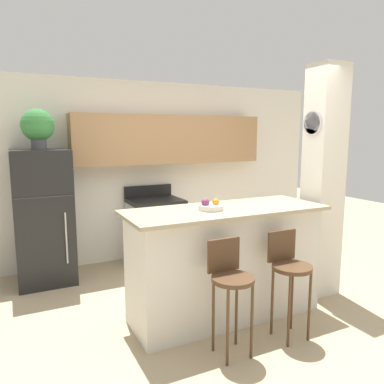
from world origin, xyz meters
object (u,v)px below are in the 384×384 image
bar_stool_left (230,280)px  fruit_bowl (210,206)px  potted_plant_on_fridge (38,126)px  stove_range (156,230)px  refrigerator (43,217)px  bar_stool_right (289,269)px

bar_stool_left → fruit_bowl: bearing=77.6°
bar_stool_left → fruit_bowl: fruit_bowl is taller
bar_stool_left → potted_plant_on_fridge: bearing=117.6°
stove_range → refrigerator: bearing=-178.2°
refrigerator → bar_stool_right: 2.97m
stove_range → potted_plant_on_fridge: 2.05m
refrigerator → fruit_bowl: size_ratio=6.86×
potted_plant_on_fridge → fruit_bowl: potted_plant_on_fridge is taller
potted_plant_on_fridge → bar_stool_left: bearing=-62.4°
fruit_bowl → stove_range: bearing=86.1°
refrigerator → potted_plant_on_fridge: bearing=115.4°
bar_stool_left → stove_range: bearing=84.1°
stove_range → fruit_bowl: 1.93m
refrigerator → stove_range: refrigerator is taller
fruit_bowl → refrigerator: bearing=127.3°
bar_stool_left → bar_stool_right: 0.61m
stove_range → bar_stool_left: 2.40m
refrigerator → potted_plant_on_fridge: size_ratio=3.42×
bar_stool_right → fruit_bowl: 0.90m
potted_plant_on_fridge → stove_range: bearing=1.8°
refrigerator → bar_stool_right: (1.83, -2.33, -0.18)m
stove_range → potted_plant_on_fridge: (-1.47, -0.05, 1.43)m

